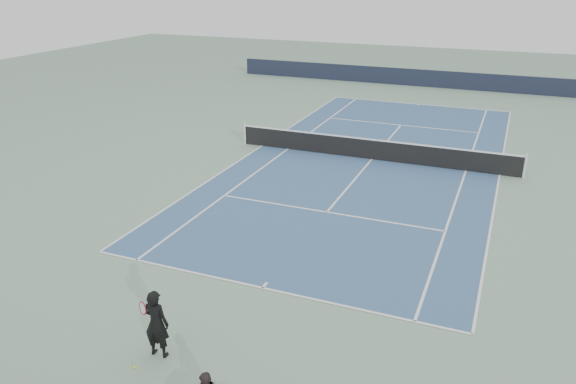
% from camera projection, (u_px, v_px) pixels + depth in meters
% --- Properties ---
extents(ground, '(80.00, 80.00, 0.00)m').
position_uv_depth(ground, '(372.00, 159.00, 25.43)').
color(ground, gray).
extents(court_surface, '(10.97, 23.77, 0.01)m').
position_uv_depth(court_surface, '(372.00, 159.00, 25.43)').
color(court_surface, '#35567F').
rests_on(court_surface, ground).
extents(tennis_net, '(12.90, 0.10, 1.07)m').
position_uv_depth(tennis_net, '(372.00, 149.00, 25.25)').
color(tennis_net, silver).
rests_on(tennis_net, ground).
extents(windscreen_far, '(30.00, 0.25, 1.20)m').
position_uv_depth(windscreen_far, '(434.00, 79.00, 40.57)').
color(windscreen_far, black).
rests_on(windscreen_far, ground).
extents(tennis_player, '(0.77, 0.48, 1.65)m').
position_uv_depth(tennis_player, '(156.00, 323.00, 12.32)').
color(tennis_player, black).
rests_on(tennis_player, ground).
extents(tennis_ball, '(0.07, 0.07, 0.07)m').
position_uv_depth(tennis_ball, '(134.00, 367.00, 12.17)').
color(tennis_ball, yellow).
rests_on(tennis_ball, ground).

